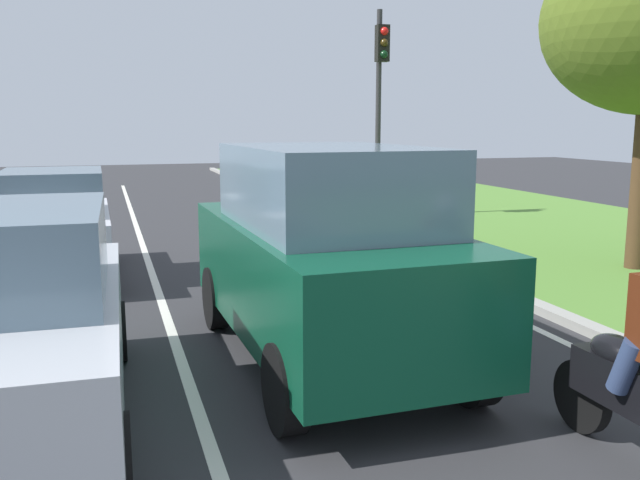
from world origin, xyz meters
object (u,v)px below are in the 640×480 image
car_suv_ahead (325,254)px  traffic_light_near_right (380,82)px  car_sedan_left_lane (7,323)px  car_hatchback_far (56,226)px

car_suv_ahead → traffic_light_near_right: bearing=63.1°
car_sedan_left_lane → traffic_light_near_right: bearing=55.5°
car_hatchback_far → car_suv_ahead: bearing=-59.8°
car_sedan_left_lane → traffic_light_near_right: traffic_light_near_right is taller
car_suv_ahead → car_sedan_left_lane: size_ratio=1.05×
car_sedan_left_lane → car_hatchback_far: 5.70m
car_suv_ahead → traffic_light_near_right: (4.69, 9.88, 2.35)m
car_suv_ahead → car_hatchback_far: (-2.93, 4.92, -0.28)m
traffic_light_near_right → car_hatchback_far: bearing=-146.9°
car_hatchback_far → traffic_light_near_right: 9.47m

